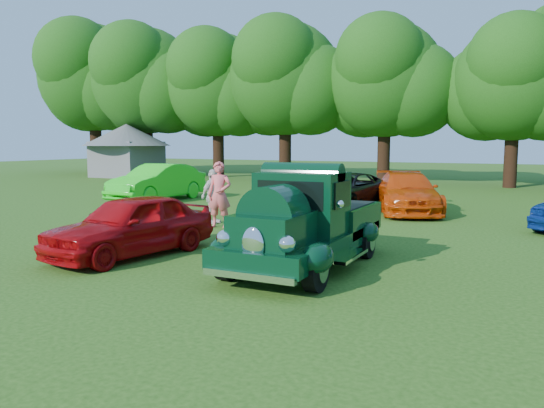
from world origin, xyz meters
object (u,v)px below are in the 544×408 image
at_px(back_car_orange, 406,192).
at_px(hero_pickup, 306,226).
at_px(red_convertible, 131,225).
at_px(spectator_pink, 219,195).
at_px(back_car_black, 343,191).
at_px(back_car_lime, 158,182).
at_px(spectator_white, 212,196).
at_px(spectator_grey, 304,196).
at_px(gazebo, 127,144).

bearing_deg(back_car_orange, hero_pickup, -110.54).
distance_m(red_convertible, spectator_pink, 4.30).
distance_m(back_car_black, back_car_orange, 2.33).
relative_size(back_car_lime, spectator_white, 2.86).
height_order(hero_pickup, back_car_orange, hero_pickup).
relative_size(red_convertible, spectator_white, 2.40).
relative_size(hero_pickup, back_car_black, 0.99).
relative_size(back_car_lime, spectator_grey, 2.70).
relative_size(red_convertible, spectator_pink, 2.07).
relative_size(hero_pickup, spectator_pink, 2.52).
distance_m(spectator_grey, gazebo, 26.20).
bearing_deg(red_convertible, gazebo, 140.69).
bearing_deg(back_car_orange, gazebo, 133.18).
bearing_deg(back_car_orange, back_car_lime, 163.86).
bearing_deg(spectator_grey, red_convertible, -74.13).
bearing_deg(back_car_lime, hero_pickup, -36.35).
xyz_separation_m(back_car_orange, spectator_grey, (-2.13, -4.46, 0.18)).
distance_m(back_car_black, spectator_pink, 5.89).
height_order(back_car_lime, spectator_white, spectator_white).
relative_size(back_car_orange, spectator_grey, 2.77).
xyz_separation_m(back_car_black, back_car_orange, (2.29, 0.41, 0.02)).
distance_m(back_car_orange, spectator_grey, 4.94).
xyz_separation_m(spectator_grey, gazebo, (-20.92, 15.72, 1.50)).
height_order(spectator_pink, gazebo, gazebo).
xyz_separation_m(back_car_black, spectator_pink, (-1.94, -5.55, 0.28)).
bearing_deg(hero_pickup, red_convertible, -168.90).
xyz_separation_m(hero_pickup, gazebo, (-23.08, 20.73, 1.56)).
distance_m(hero_pickup, spectator_grey, 5.46).
height_order(spectator_grey, spectator_white, spectator_grey).
xyz_separation_m(back_car_orange, spectator_white, (-4.85, -5.37, 0.12)).
relative_size(hero_pickup, spectator_grey, 2.76).
distance_m(back_car_lime, gazebo, 17.45).
xyz_separation_m(spectator_grey, spectator_white, (-2.73, -0.92, -0.05)).
distance_m(hero_pickup, spectator_white, 6.38).
xyz_separation_m(back_car_lime, back_car_orange, (10.59, 0.86, -0.08)).
relative_size(red_convertible, back_car_black, 0.81).
distance_m(red_convertible, spectator_grey, 6.04).
relative_size(spectator_pink, spectator_grey, 1.09).
distance_m(red_convertible, back_car_orange, 10.94).
height_order(back_car_orange, spectator_grey, spectator_grey).
bearing_deg(gazebo, back_car_lime, -44.22).
xyz_separation_m(red_convertible, spectator_white, (-0.98, 4.86, 0.16)).
distance_m(red_convertible, spectator_white, 4.96).
relative_size(red_convertible, back_car_lime, 0.84).
bearing_deg(back_car_black, back_car_orange, 19.63).
distance_m(spectator_grey, spectator_white, 2.88).
height_order(back_car_black, gazebo, gazebo).
height_order(back_car_lime, gazebo, gazebo).
relative_size(back_car_lime, back_car_black, 0.96).
distance_m(back_car_orange, spectator_pink, 7.31).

